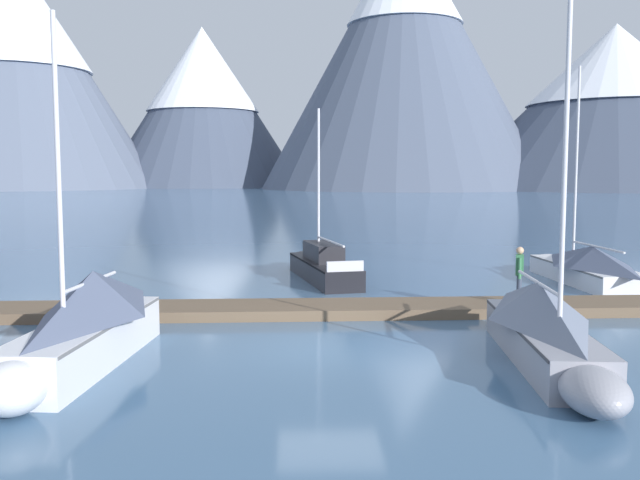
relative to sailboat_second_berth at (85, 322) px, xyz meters
The scene contains 11 objects.
ground_plane 5.57m from the sailboat_second_berth, 13.88° to the left, with size 700.00×700.00×0.00m, color #426689.
mountain_west_summit 188.25m from the sailboat_second_berth, 111.49° to the left, with size 73.66×73.66×61.54m.
mountain_central_massif 192.62m from the sailboat_second_berth, 96.45° to the left, with size 58.04×58.04×45.55m.
mountain_shoulder_ridge 169.80m from the sailboat_second_berth, 78.71° to the left, with size 72.27×72.27×66.22m.
mountain_east_summit 181.46m from the sailboat_second_berth, 61.94° to the left, with size 83.58×83.58×40.90m.
dock 7.57m from the sailboat_second_berth, 44.96° to the left, with size 25.00×2.53×0.30m.
sailboat_second_berth is the anchor object (origin of this frame).
sailboat_mid_dock_port 13.50m from the sailboat_second_berth, 65.80° to the left, with size 2.83×7.65×6.64m.
sailboat_mid_dock_starboard 9.93m from the sailboat_second_berth, ahead, with size 2.03×7.43×8.01m.
sailboat_far_berth 18.88m from the sailboat_second_berth, 34.96° to the left, with size 2.28×7.40×8.21m.
person_on_dock 12.24m from the sailboat_second_berth, 24.83° to the left, with size 0.32×0.57×1.69m.
Camera 1 is at (-0.85, -16.19, 4.16)m, focal length 39.15 mm.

